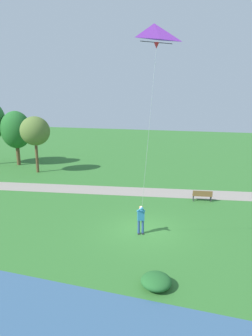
{
  "coord_description": "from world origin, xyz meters",
  "views": [
    {
      "loc": [
        -15.64,
        -3.65,
        7.69
      ],
      "look_at": [
        -0.23,
        1.02,
        3.89
      ],
      "focal_mm": 30.57,
      "sensor_mm": 36.0,
      "label": 1
    }
  ],
  "objects_px": {
    "tree_treeline_left": "(16,130)",
    "park_bench_near_walkway": "(202,195)",
    "person_kite_flyer": "(141,217)",
    "flying_kite": "(154,38)",
    "tree_treeline_center": "(35,131)",
    "lakeside_shrub": "(156,281)"
  },
  "relations": [
    {
      "from": "park_bench_near_walkway",
      "to": "tree_treeline_center",
      "type": "height_order",
      "value": "tree_treeline_center"
    },
    {
      "from": "flying_kite",
      "to": "park_bench_near_walkway",
      "type": "xyz_separation_m",
      "value": [
        10.38,
        -1.96,
        -9.52
      ]
    },
    {
      "from": "person_kite_flyer",
      "to": "tree_treeline_center",
      "type": "xyz_separation_m",
      "value": [
        11.27,
        14.49,
        3.46
      ]
    },
    {
      "from": "tree_treeline_center",
      "to": "lakeside_shrub",
      "type": "relative_size",
      "value": 4.65
    },
    {
      "from": "tree_treeline_left",
      "to": "lakeside_shrub",
      "type": "relative_size",
      "value": 4.98
    },
    {
      "from": "person_kite_flyer",
      "to": "flying_kite",
      "type": "distance_m",
      "value": 9.72
    },
    {
      "from": "person_kite_flyer",
      "to": "lakeside_shrub",
      "type": "relative_size",
      "value": 1.39
    },
    {
      "from": "flying_kite",
      "to": "lakeside_shrub",
      "type": "bearing_deg",
      "value": -154.84
    },
    {
      "from": "park_bench_near_walkway",
      "to": "tree_treeline_center",
      "type": "distance_m",
      "value": 18.69
    },
    {
      "from": "person_kite_flyer",
      "to": "tree_treeline_left",
      "type": "xyz_separation_m",
      "value": [
        13.82,
        18.86,
        3.22
      ]
    },
    {
      "from": "person_kite_flyer",
      "to": "flying_kite",
      "type": "relative_size",
      "value": 0.21
    },
    {
      "from": "person_kite_flyer",
      "to": "flying_kite",
      "type": "xyz_separation_m",
      "value": [
        -3.48,
        -1.28,
        8.98
      ]
    },
    {
      "from": "flying_kite",
      "to": "tree_treeline_left",
      "type": "distance_m",
      "value": 27.17
    },
    {
      "from": "person_kite_flyer",
      "to": "flying_kite",
      "type": "height_order",
      "value": "flying_kite"
    },
    {
      "from": "tree_treeline_left",
      "to": "park_bench_near_walkway",
      "type": "bearing_deg",
      "value": -107.4
    },
    {
      "from": "flying_kite",
      "to": "tree_treeline_center",
      "type": "distance_m",
      "value": 22.29
    },
    {
      "from": "flying_kite",
      "to": "person_kite_flyer",
      "type": "bearing_deg",
      "value": 20.19
    },
    {
      "from": "person_kite_flyer",
      "to": "tree_treeline_left",
      "type": "relative_size",
      "value": 0.28
    },
    {
      "from": "person_kite_flyer",
      "to": "park_bench_near_walkway",
      "type": "height_order",
      "value": "person_kite_flyer"
    },
    {
      "from": "flying_kite",
      "to": "lakeside_shrub",
      "type": "xyz_separation_m",
      "value": [
        -1.15,
        -0.54,
        -9.75
      ]
    },
    {
      "from": "tree_treeline_left",
      "to": "person_kite_flyer",
      "type": "bearing_deg",
      "value": -126.24
    },
    {
      "from": "person_kite_flyer",
      "to": "tree_treeline_left",
      "type": "distance_m",
      "value": 23.6
    }
  ]
}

